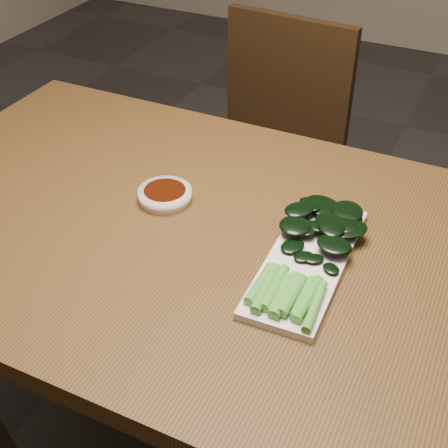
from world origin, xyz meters
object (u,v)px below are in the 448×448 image
at_px(gai_lan, 313,242).
at_px(table, 228,266).
at_px(sauce_bowl, 165,195).
at_px(chair_far, 268,166).
at_px(serving_plate, 307,261).

bearing_deg(gai_lan, table, -173.86).
height_order(sauce_bowl, gai_lan, gai_lan).
xyz_separation_m(table, chair_far, (-0.18, 0.65, -0.19)).
bearing_deg(gai_lan, chair_far, 117.63).
relative_size(table, sauce_bowl, 13.66).
bearing_deg(sauce_bowl, serving_plate, -10.89).
distance_m(table, sauce_bowl, 0.18).
relative_size(table, gai_lan, 4.06).
bearing_deg(sauce_bowl, table, -16.66).
bearing_deg(serving_plate, sauce_bowl, 169.11).
relative_size(sauce_bowl, serving_plate, 0.30).
bearing_deg(sauce_bowl, chair_far, 92.05).
distance_m(chair_far, gai_lan, 0.77).
bearing_deg(serving_plate, table, 175.34).
height_order(table, gai_lan, gai_lan).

